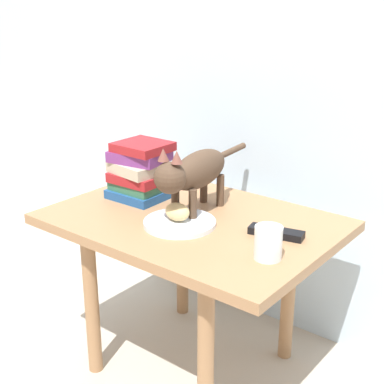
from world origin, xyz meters
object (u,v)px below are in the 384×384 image
(plate, at_px, (180,223))
(bread_roll, at_px, (178,212))
(candle_jar, at_px, (268,244))
(side_table, at_px, (192,238))
(cat, at_px, (194,172))
(book_stack, at_px, (140,171))
(tv_remote, at_px, (276,233))

(plate, relative_size, bread_roll, 2.59)
(plate, height_order, candle_jar, candle_jar)
(plate, bearing_deg, bread_roll, 176.12)
(side_table, height_order, cat, cat)
(book_stack, bearing_deg, side_table, -8.06)
(side_table, xyz_separation_m, plate, (0.01, -0.07, 0.07))
(book_stack, xyz_separation_m, candle_jar, (0.55, -0.13, -0.05))
(tv_remote, bearing_deg, plate, -169.90)
(candle_jar, height_order, tv_remote, candle_jar)
(plate, distance_m, tv_remote, 0.27)
(side_table, relative_size, candle_jar, 9.71)
(side_table, xyz_separation_m, tv_remote, (0.26, 0.04, 0.08))
(bread_roll, relative_size, tv_remote, 0.53)
(book_stack, height_order, candle_jar, book_stack)
(cat, bearing_deg, candle_jar, -19.92)
(cat, bearing_deg, plate, -77.48)
(side_table, relative_size, cat, 1.73)
(tv_remote, bearing_deg, cat, 170.22)
(bread_roll, relative_size, candle_jar, 0.94)
(plate, height_order, tv_remote, tv_remote)
(cat, relative_size, tv_remote, 3.19)
(bread_roll, distance_m, book_stack, 0.27)
(bread_roll, height_order, candle_jar, candle_jar)
(side_table, bearing_deg, book_stack, 171.94)
(bread_roll, height_order, cat, cat)
(bread_roll, bearing_deg, plate, -3.88)
(book_stack, relative_size, tv_remote, 1.25)
(candle_jar, xyz_separation_m, tv_remote, (-0.05, 0.13, -0.03))
(bread_roll, bearing_deg, cat, 99.99)
(plate, xyz_separation_m, book_stack, (-0.25, 0.10, 0.08))
(plate, distance_m, bread_roll, 0.03)
(tv_remote, bearing_deg, bread_roll, -170.29)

